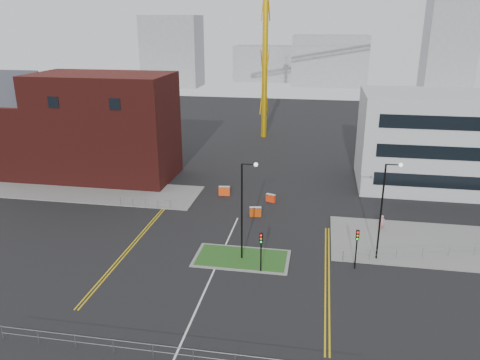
% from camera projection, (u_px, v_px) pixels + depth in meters
% --- Properties ---
extents(ground, '(200.00, 200.00, 0.00)m').
position_uv_depth(ground, '(198.00, 307.00, 35.29)').
color(ground, black).
rests_on(ground, ground).
extents(pavement_left, '(28.00, 8.00, 0.12)m').
position_uv_depth(pavement_left, '(89.00, 191.00, 59.05)').
color(pavement_left, slate).
rests_on(pavement_left, ground).
extents(pavement_right, '(24.00, 10.00, 0.12)m').
position_uv_depth(pavement_right, '(458.00, 246.00, 44.69)').
color(pavement_right, slate).
rests_on(pavement_right, ground).
extents(island_kerb, '(8.60, 4.60, 0.08)m').
position_uv_depth(island_kerb, '(242.00, 258.00, 42.40)').
color(island_kerb, slate).
rests_on(island_kerb, ground).
extents(grass_island, '(8.00, 4.00, 0.12)m').
position_uv_depth(grass_island, '(242.00, 258.00, 42.39)').
color(grass_island, '#24521B').
rests_on(grass_island, ground).
extents(brick_building, '(24.20, 10.07, 14.24)m').
position_uv_depth(brick_building, '(85.00, 127.00, 62.93)').
color(brick_building, '#4E1613').
rests_on(brick_building, ground).
extents(office_block, '(25.00, 12.20, 12.00)m').
position_uv_depth(office_block, '(462.00, 142.00, 58.85)').
color(office_block, '#B3B5B8').
rests_on(office_block, ground).
extents(streetlamp_island, '(1.46, 0.36, 9.18)m').
position_uv_depth(streetlamp_island, '(244.00, 203.00, 40.62)').
color(streetlamp_island, black).
rests_on(streetlamp_island, ground).
extents(streetlamp_right_near, '(1.46, 0.36, 9.18)m').
position_uv_depth(streetlamp_right_near, '(384.00, 204.00, 40.51)').
color(streetlamp_right_near, black).
rests_on(streetlamp_right_near, ground).
extents(traffic_light_island, '(0.28, 0.33, 3.65)m').
position_uv_depth(traffic_light_island, '(261.00, 245.00, 39.37)').
color(traffic_light_island, black).
rests_on(traffic_light_island, ground).
extents(traffic_light_right, '(0.28, 0.33, 3.65)m').
position_uv_depth(traffic_light_right, '(357.00, 242.00, 39.92)').
color(traffic_light_right, black).
rests_on(traffic_light_right, ground).
extents(railing_front, '(24.05, 0.05, 1.10)m').
position_uv_depth(railing_front, '(173.00, 351.00, 29.44)').
color(railing_front, gray).
rests_on(railing_front, ground).
extents(railing_left, '(6.05, 0.05, 1.10)m').
position_uv_depth(railing_left, '(145.00, 202.00, 53.62)').
color(railing_left, gray).
rests_on(railing_left, ground).
extents(railing_right, '(19.05, 5.05, 1.10)m').
position_uv_depth(railing_right, '(449.00, 250.00, 42.38)').
color(railing_right, gray).
rests_on(railing_right, ground).
extents(centre_line, '(0.15, 30.00, 0.01)m').
position_uv_depth(centre_line, '(204.00, 292.00, 37.15)').
color(centre_line, silver).
rests_on(centre_line, ground).
extents(yellow_left_a, '(0.12, 24.00, 0.01)m').
position_uv_depth(yellow_left_a, '(135.00, 240.00, 46.08)').
color(yellow_left_a, gold).
rests_on(yellow_left_a, ground).
extents(yellow_left_b, '(0.12, 24.00, 0.01)m').
position_uv_depth(yellow_left_b, '(138.00, 240.00, 46.03)').
color(yellow_left_b, gold).
rests_on(yellow_left_b, ground).
extents(yellow_right_a, '(0.12, 20.00, 0.01)m').
position_uv_depth(yellow_right_a, '(325.00, 277.00, 39.31)').
color(yellow_right_a, gold).
rests_on(yellow_right_a, ground).
extents(yellow_right_b, '(0.12, 20.00, 0.01)m').
position_uv_depth(yellow_right_b, '(329.00, 278.00, 39.26)').
color(yellow_right_b, gold).
rests_on(yellow_right_b, ground).
extents(skyline_a, '(18.00, 12.00, 22.00)m').
position_uv_depth(skyline_a, '(172.00, 51.00, 150.09)').
color(skyline_a, gray).
rests_on(skyline_a, ground).
extents(skyline_b, '(24.00, 12.00, 16.00)m').
position_uv_depth(skyline_b, '(330.00, 61.00, 152.16)').
color(skyline_b, gray).
rests_on(skyline_b, ground).
extents(skyline_c, '(14.00, 12.00, 28.00)m').
position_uv_depth(skyline_c, '(450.00, 43.00, 139.80)').
color(skyline_c, gray).
rests_on(skyline_c, ground).
extents(skyline_d, '(30.00, 12.00, 12.00)m').
position_uv_depth(skyline_d, '(277.00, 63.00, 165.08)').
color(skyline_d, gray).
rests_on(skyline_d, ground).
extents(pedestrian, '(0.62, 0.41, 1.67)m').
position_uv_depth(pedestrian, '(382.00, 223.00, 47.82)').
color(pedestrian, '#BD7A82').
rests_on(pedestrian, ground).
extents(barrier_left, '(1.40, 0.57, 1.15)m').
position_uv_depth(barrier_left, '(224.00, 191.00, 57.56)').
color(barrier_left, '#FA440D').
rests_on(barrier_left, ground).
extents(barrier_mid, '(1.20, 0.77, 0.96)m').
position_uv_depth(barrier_mid, '(271.00, 198.00, 55.53)').
color(barrier_mid, red).
rests_on(barrier_mid, ground).
extents(barrier_right, '(1.33, 0.64, 1.08)m').
position_uv_depth(barrier_right, '(255.00, 211.00, 51.40)').
color(barrier_right, '#C3410A').
rests_on(barrier_right, ground).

